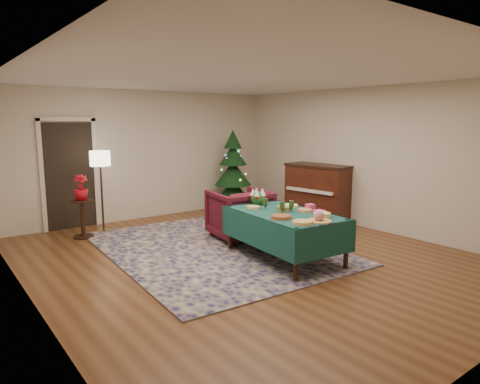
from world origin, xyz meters
TOP-DOWN VIEW (x-y plane):
  - room_shell at (0.00, 0.00)m, footprint 7.00×7.00m
  - doorway at (-1.60, 3.48)m, footprint 1.08×0.04m
  - rug at (-0.15, 0.69)m, footprint 3.45×4.39m
  - buffet_table at (0.38, -0.40)m, footprint 1.24×1.94m
  - platter_0 at (0.07, -1.08)m, footprint 0.31×0.31m
  - platter_1 at (0.34, -1.12)m, footprint 0.35×0.35m
  - platter_2 at (0.61, -0.94)m, footprint 0.28×0.28m
  - platter_3 at (0.06, -0.68)m, footprint 0.33×0.33m
  - platter_4 at (0.67, -0.54)m, footprint 0.25×0.25m
  - platter_5 at (0.45, -0.31)m, footprint 0.26×0.26m
  - platter_6 at (0.75, -0.16)m, footprint 0.26×0.26m
  - platter_7 at (0.19, 0.10)m, footprint 0.25×0.25m
  - goblet_0 at (0.31, -0.05)m, footprint 0.08×0.08m
  - goblet_1 at (0.51, -0.41)m, footprint 0.08×0.08m
  - goblet_2 at (0.33, -0.40)m, footprint 0.08×0.08m
  - napkin_stack at (0.78, -0.72)m, footprint 0.16×0.16m
  - gift_box at (0.80, -0.52)m, footprint 0.12×0.12m
  - centerpiece at (0.47, 0.32)m, footprint 0.26×0.26m
  - armchair at (0.54, 0.91)m, footprint 1.07×1.02m
  - floor_lamp at (-1.21, 2.88)m, footprint 0.37×0.37m
  - side_table at (-1.66, 2.64)m, footprint 0.38×0.38m
  - potted_plant at (-1.66, 2.64)m, footprint 0.25×0.45m
  - christmas_tree at (1.85, 2.90)m, footprint 1.11×1.11m
  - piano at (2.69, 1.06)m, footprint 0.79×1.43m

SIDE VIEW (x-z plane):
  - rug at x=-0.15m, z-range 0.00..0.02m
  - side_table at x=-1.66m, z-range -0.01..0.68m
  - armchair at x=0.54m, z-range 0.00..0.97m
  - buffet_table at x=0.38m, z-range 0.22..0.94m
  - piano at x=2.69m, z-range -0.01..1.17m
  - platter_4 at x=0.67m, z-range 0.72..0.76m
  - platter_6 at x=0.75m, z-range 0.72..0.76m
  - platter_7 at x=0.19m, z-range 0.72..0.76m
  - napkin_stack at x=0.78m, z-range 0.72..0.76m
  - platter_0 at x=0.07m, z-range 0.72..0.76m
  - platter_3 at x=0.06m, z-range 0.72..0.77m
  - platter_2 at x=0.61m, z-range 0.72..0.78m
  - platter_5 at x=0.45m, z-range 0.72..0.79m
  - gift_box at x=0.80m, z-range 0.72..0.81m
  - platter_1 at x=0.34m, z-range 0.70..0.85m
  - goblet_0 at x=0.31m, z-range 0.72..0.89m
  - goblet_1 at x=0.51m, z-range 0.72..0.89m
  - goblet_2 at x=0.33m, z-range 0.72..0.89m
  - potted_plant at x=-1.66m, z-range 0.69..0.94m
  - christmas_tree at x=1.85m, z-range -0.09..1.78m
  - centerpiece at x=0.47m, z-range 0.70..0.99m
  - doorway at x=-1.60m, z-range 0.02..2.18m
  - floor_lamp at x=-1.21m, z-range 0.53..2.05m
  - room_shell at x=0.00m, z-range -2.15..4.85m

